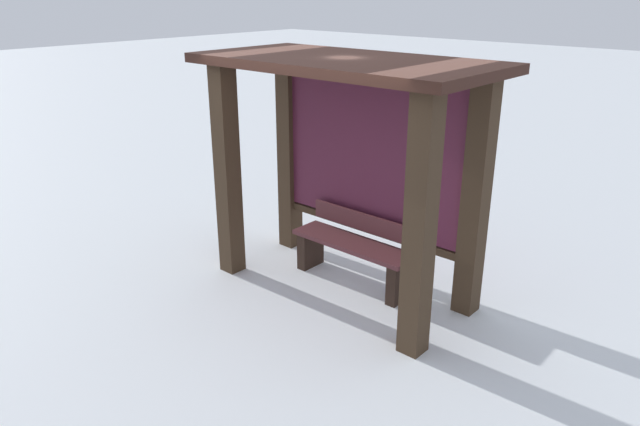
# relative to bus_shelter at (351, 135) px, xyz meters

# --- Properties ---
(ground_plane) EXTENTS (60.00, 60.00, 0.00)m
(ground_plane) POSITION_rel_bus_shelter_xyz_m (0.00, -0.13, -1.72)
(ground_plane) COLOR white
(bus_shelter) EXTENTS (3.05, 1.51, 2.50)m
(bus_shelter) POSITION_rel_bus_shelter_xyz_m (0.00, 0.00, 0.00)
(bus_shelter) COLOR #3A2A1C
(bus_shelter) RESTS_ON ground
(bench_left_inside) EXTENTS (1.48, 0.40, 0.78)m
(bench_left_inside) POSITION_rel_bus_shelter_xyz_m (0.00, 0.09, -1.33)
(bench_left_inside) COLOR #51272B
(bench_left_inside) RESTS_ON ground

